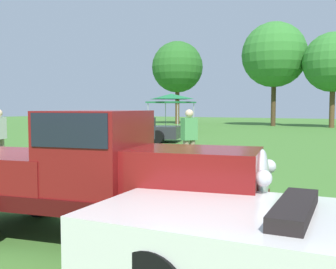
{
  "coord_description": "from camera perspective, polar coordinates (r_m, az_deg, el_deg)",
  "views": [
    {
      "loc": [
        4.14,
        -4.46,
        1.74
      ],
      "look_at": [
        0.16,
        2.28,
        1.21
      ],
      "focal_mm": 42.64,
      "sensor_mm": 36.0,
      "label": 1
    }
  ],
  "objects": [
    {
      "name": "ground_plane",
      "position": [
        6.33,
        -12.05,
        -12.17
      ],
      "size": [
        120.0,
        120.0,
        0.0
      ],
      "primitive_type": "plane",
      "color": "#42752D"
    },
    {
      "name": "feature_pickup_truck",
      "position": [
        5.41,
        -10.85,
        -5.44
      ],
      "size": [
        4.83,
        2.58,
        1.7
      ],
      "color": "#400B0B",
      "rests_on": "ground_plane"
    },
    {
      "name": "show_car_charcoal",
      "position": [
        20.37,
        -4.57,
        0.68
      ],
      "size": [
        4.73,
        2.94,
        1.22
      ],
      "color": "#28282D",
      "rests_on": "ground_plane"
    },
    {
      "name": "spectator_by_row",
      "position": [
        10.81,
        3.04,
        -0.5
      ],
      "size": [
        0.42,
        0.47,
        1.69
      ],
      "color": "#7F7056",
      "rests_on": "ground_plane"
    },
    {
      "name": "canopy_tent_left_field",
      "position": [
        28.43,
        0.47,
        5.27
      ],
      "size": [
        2.65,
        2.65,
        2.71
      ],
      "color": "#B7B7BC",
      "rests_on": "ground_plane"
    },
    {
      "name": "treeline_far_left",
      "position": [
        42.11,
        1.35,
        9.6
      ],
      "size": [
        5.31,
        5.31,
        8.6
      ],
      "color": "brown",
      "rests_on": "ground_plane"
    },
    {
      "name": "treeline_mid_left",
      "position": [
        38.78,
        14.95,
        10.94
      ],
      "size": [
        5.99,
        5.99,
        9.59
      ],
      "color": "#47331E",
      "rests_on": "ground_plane"
    },
    {
      "name": "treeline_center",
      "position": [
        37.04,
        22.55,
        9.51
      ],
      "size": [
        5.06,
        5.06,
        8.1
      ],
      "color": "brown",
      "rests_on": "ground_plane"
    }
  ]
}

